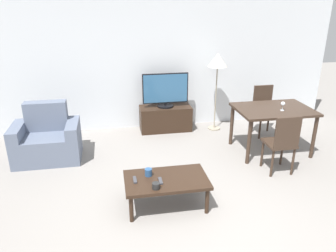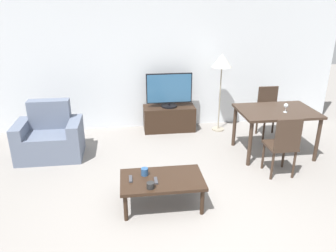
% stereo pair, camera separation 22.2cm
% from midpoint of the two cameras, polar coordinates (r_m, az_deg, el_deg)
% --- Properties ---
extents(ground_plane, '(18.00, 18.00, 0.00)m').
position_cam_midpoint_polar(ground_plane, '(3.78, 6.69, -18.78)').
color(ground_plane, gray).
extents(wall_back, '(7.01, 0.06, 2.70)m').
position_cam_midpoint_polar(wall_back, '(6.35, -0.24, 11.66)').
color(wall_back, silver).
rests_on(wall_back, ground_plane).
extents(armchair, '(1.01, 0.68, 0.90)m').
position_cam_midpoint_polar(armchair, '(5.59, -18.79, -2.01)').
color(armchair, slate).
rests_on(armchair, ground_plane).
extents(tv_stand, '(0.98, 0.43, 0.48)m').
position_cam_midpoint_polar(tv_stand, '(6.38, 1.19, 1.35)').
color(tv_stand, black).
rests_on(tv_stand, ground_plane).
extents(tv, '(0.87, 0.30, 0.65)m').
position_cam_midpoint_polar(tv, '(6.20, 1.23, 6.23)').
color(tv, black).
rests_on(tv, tv_stand).
extents(coffee_table, '(1.02, 0.60, 0.38)m').
position_cam_midpoint_polar(coffee_table, '(4.06, 0.55, -9.65)').
color(coffee_table, black).
rests_on(coffee_table, ground_plane).
extents(dining_table, '(1.22, 0.86, 0.76)m').
position_cam_midpoint_polar(dining_table, '(5.59, 19.40, 1.73)').
color(dining_table, '#38281E').
rests_on(dining_table, ground_plane).
extents(dining_chair_near, '(0.40, 0.40, 0.92)m').
position_cam_midpoint_polar(dining_chair_near, '(4.94, 20.65, -2.89)').
color(dining_chair_near, '#38281E').
rests_on(dining_chair_near, ground_plane).
extents(dining_chair_far, '(0.40, 0.40, 0.92)m').
position_cam_midpoint_polar(dining_chair_far, '(6.35, 18.10, 2.80)').
color(dining_chair_far, '#38281E').
rests_on(dining_chair_far, ground_plane).
extents(floor_lamp, '(0.37, 0.37, 1.48)m').
position_cam_midpoint_polar(floor_lamp, '(6.19, 10.40, 10.54)').
color(floor_lamp, gray).
rests_on(floor_lamp, ground_plane).
extents(remote_primary, '(0.04, 0.15, 0.02)m').
position_cam_midpoint_polar(remote_primary, '(3.97, -0.51, -9.51)').
color(remote_primary, '#38383D').
rests_on(remote_primary, coffee_table).
extents(remote_secondary, '(0.04, 0.15, 0.02)m').
position_cam_midpoint_polar(remote_secondary, '(4.02, -4.94, -9.19)').
color(remote_secondary, '#38383D').
rests_on(remote_secondary, coffee_table).
extents(cup_white_near, '(0.09, 0.09, 0.09)m').
position_cam_midpoint_polar(cup_white_near, '(4.09, -2.53, -7.98)').
color(cup_white_near, navy).
rests_on(cup_white_near, coffee_table).
extents(cup_colored_far, '(0.09, 0.09, 0.07)m').
position_cam_midpoint_polar(cup_colored_far, '(3.83, -1.38, -10.33)').
color(cup_colored_far, black).
rests_on(cup_colored_far, coffee_table).
extents(wine_glass_left, '(0.07, 0.07, 0.15)m').
position_cam_midpoint_polar(wine_glass_left, '(5.45, 20.96, 3.24)').
color(wine_glass_left, silver).
rests_on(wine_glass_left, dining_table).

